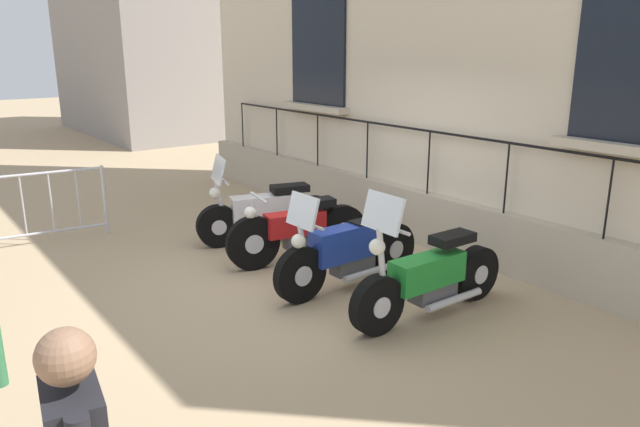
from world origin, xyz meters
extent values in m
plane|color=tan|center=(0.00, 0.00, 0.00)|extent=(60.00, 60.00, 0.00)
cube|color=#B1A48F|center=(-2.05, 0.00, 0.38)|extent=(0.20, 12.09, 0.77)
cube|color=#BCAE97|center=(-2.03, 2.66, 1.75)|extent=(0.24, 1.62, 0.10)
cube|color=black|center=(-2.11, -2.66, 3.03)|extent=(0.06, 1.42, 2.46)
cube|color=#BCAE97|center=(-2.03, -2.66, 1.75)|extent=(0.24, 1.62, 0.10)
cube|color=black|center=(-2.01, 0.00, 1.64)|extent=(0.03, 10.16, 0.03)
cylinder|color=black|center=(-2.01, -5.08, 1.20)|extent=(0.02, 0.02, 0.87)
cylinder|color=black|center=(-2.01, -3.81, 1.20)|extent=(0.02, 0.02, 0.87)
cylinder|color=black|center=(-2.01, -2.54, 1.20)|extent=(0.02, 0.02, 0.87)
cylinder|color=black|center=(-2.01, -1.27, 1.20)|extent=(0.02, 0.02, 0.87)
cylinder|color=black|center=(-2.01, 0.00, 1.20)|extent=(0.02, 0.02, 0.87)
cylinder|color=black|center=(-2.01, 1.27, 1.20)|extent=(0.02, 0.02, 0.87)
cylinder|color=black|center=(-2.01, 2.54, 1.20)|extent=(0.02, 0.02, 0.87)
cylinder|color=black|center=(0.35, -1.75, 0.30)|extent=(0.63, 0.32, 0.61)
cylinder|color=silver|center=(0.35, -1.75, 0.30)|extent=(0.25, 0.22, 0.21)
cylinder|color=black|center=(-1.06, -1.33, 0.30)|extent=(0.63, 0.32, 0.61)
cylinder|color=silver|center=(-1.06, -1.33, 0.30)|extent=(0.25, 0.22, 0.21)
cube|color=silver|center=(-0.31, -1.55, 0.52)|extent=(1.01, 0.56, 0.35)
cube|color=#4C4C51|center=(-0.40, -1.53, 0.27)|extent=(0.62, 0.39, 0.21)
cube|color=black|center=(-0.68, -1.44, 0.76)|extent=(0.59, 0.41, 0.10)
cylinder|color=silver|center=(0.30, -1.73, 0.64)|extent=(0.17, 0.10, 0.67)
cylinder|color=silver|center=(0.25, -1.72, 0.97)|extent=(0.22, 0.64, 0.04)
sphere|color=white|center=(0.37, -1.75, 0.79)|extent=(0.16, 0.16, 0.16)
cylinder|color=silver|center=(-0.54, -1.31, 0.17)|extent=(0.85, 0.32, 0.08)
cube|color=silver|center=(0.31, -1.74, 1.12)|extent=(0.27, 0.55, 0.36)
cylinder|color=black|center=(0.42, -0.68, 0.35)|extent=(0.71, 0.25, 0.70)
cylinder|color=silver|center=(0.42, -0.68, 0.35)|extent=(0.27, 0.18, 0.25)
cylinder|color=black|center=(-0.82, -0.42, 0.35)|extent=(0.71, 0.25, 0.70)
cylinder|color=silver|center=(-0.82, -0.42, 0.35)|extent=(0.27, 0.18, 0.25)
cube|color=red|center=(-0.15, -0.56, 0.54)|extent=(0.83, 0.42, 0.29)
cube|color=#4C4C51|center=(-0.25, -0.54, 0.32)|extent=(0.51, 0.31, 0.25)
cube|color=black|center=(-0.47, -0.50, 0.78)|extent=(0.48, 0.33, 0.10)
cylinder|color=silver|center=(0.37, -0.67, 0.64)|extent=(0.17, 0.09, 0.59)
cylinder|color=silver|center=(0.32, -0.66, 0.93)|extent=(0.16, 0.59, 0.04)
sphere|color=white|center=(0.44, -0.69, 0.75)|extent=(0.16, 0.16, 0.16)
cylinder|color=silver|center=(-0.36, -0.37, 0.19)|extent=(0.71, 0.22, 0.08)
cylinder|color=black|center=(0.53, 0.51, 0.33)|extent=(0.65, 0.13, 0.65)
cylinder|color=silver|center=(0.53, 0.51, 0.33)|extent=(0.23, 0.14, 0.23)
cylinder|color=black|center=(-0.90, 0.49, 0.33)|extent=(0.65, 0.13, 0.65)
cylinder|color=silver|center=(-0.90, 0.49, 0.33)|extent=(0.23, 0.14, 0.23)
cube|color=#1E389E|center=(-0.14, 0.50, 0.56)|extent=(0.91, 0.27, 0.39)
cube|color=#4C4C51|center=(-0.24, 0.50, 0.29)|extent=(0.55, 0.21, 0.23)
cube|color=black|center=(-0.51, 0.49, 0.73)|extent=(0.51, 0.24, 0.10)
cylinder|color=silver|center=(0.48, 0.51, 0.61)|extent=(0.16, 0.06, 0.58)
cylinder|color=silver|center=(0.43, 0.51, 0.90)|extent=(0.04, 0.57, 0.04)
sphere|color=white|center=(0.55, 0.51, 0.72)|extent=(0.16, 0.16, 0.16)
cylinder|color=silver|center=(-0.42, 0.64, 0.18)|extent=(0.82, 0.09, 0.08)
cube|color=silver|center=(0.49, 0.51, 1.05)|extent=(0.13, 0.47, 0.36)
cylinder|color=black|center=(0.37, 1.58, 0.31)|extent=(0.61, 0.16, 0.61)
cylinder|color=silver|center=(0.37, 1.58, 0.31)|extent=(0.22, 0.17, 0.21)
cylinder|color=black|center=(-1.11, 1.61, 0.31)|extent=(0.61, 0.16, 0.61)
cylinder|color=silver|center=(-1.11, 1.61, 0.31)|extent=(0.22, 0.17, 0.21)
cube|color=#1E842D|center=(-0.32, 1.60, 0.51)|extent=(0.89, 0.29, 0.32)
cube|color=#4C4C51|center=(-0.42, 1.60, 0.28)|extent=(0.53, 0.23, 0.21)
cube|color=black|center=(-0.68, 1.61, 0.79)|extent=(0.50, 0.26, 0.10)
cylinder|color=silver|center=(0.32, 1.58, 0.70)|extent=(0.16, 0.06, 0.80)
cylinder|color=silver|center=(0.27, 1.58, 1.09)|extent=(0.05, 0.61, 0.04)
sphere|color=white|center=(0.39, 1.58, 0.91)|extent=(0.16, 0.16, 0.16)
cylinder|color=silver|center=(-0.59, 1.75, 0.17)|extent=(0.79, 0.10, 0.08)
cube|color=silver|center=(0.33, 1.58, 1.24)|extent=(0.13, 0.50, 0.36)
cylinder|color=#B7B7BF|center=(1.40, -3.33, 0.53)|extent=(0.05, 0.05, 1.05)
cylinder|color=#B7B7BF|center=(2.31, -3.45, 1.02)|extent=(1.83, 0.27, 0.04)
cylinder|color=#B7B7BF|center=(2.31, -3.45, 0.15)|extent=(1.83, 0.27, 0.04)
cylinder|color=#B7B7BF|center=(1.77, -3.38, 0.60)|extent=(0.02, 0.02, 0.87)
cylinder|color=#B7B7BF|center=(2.13, -3.42, 0.60)|extent=(0.02, 0.02, 0.87)
cylinder|color=#B7B7BF|center=(2.50, -3.47, 0.60)|extent=(0.02, 0.02, 0.87)
sphere|color=#8C664C|center=(3.60, 3.29, 1.60)|extent=(0.23, 0.23, 0.23)
cylinder|color=black|center=(3.57, 3.07, 1.19)|extent=(0.09, 0.09, 0.57)
cube|color=gray|center=(-3.29, -13.68, 3.50)|extent=(3.54, 6.92, 7.00)
camera|label=1|loc=(4.06, 5.52, 2.76)|focal=33.44mm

